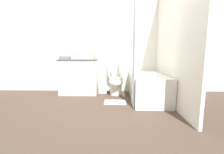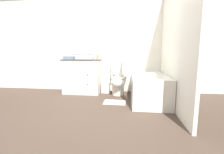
{
  "view_description": "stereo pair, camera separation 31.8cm",
  "coord_description": "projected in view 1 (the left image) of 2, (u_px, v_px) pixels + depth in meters",
  "views": [
    {
      "loc": [
        0.17,
        -2.37,
        1.0
      ],
      "look_at": [
        0.09,
        0.78,
        0.53
      ],
      "focal_mm": 24.0,
      "sensor_mm": 36.0,
      "label": 1
    },
    {
      "loc": [
        0.49,
        -2.35,
        1.0
      ],
      "look_at": [
        0.09,
        0.78,
        0.53
      ],
      "focal_mm": 24.0,
      "sensor_mm": 36.0,
      "label": 2
    }
  ],
  "objects": [
    {
      "name": "hand_towel_folded",
      "position": [
        65.0,
        58.0,
        3.69
      ],
      "size": [
        0.26,
        0.16,
        0.08
      ],
      "color": "slate",
      "rests_on": "vanity_cabinet"
    },
    {
      "name": "sink_faucet",
      "position": [
        81.0,
        58.0,
        4.02
      ],
      "size": [
        0.14,
        0.12,
        0.12
      ],
      "color": "silver",
      "rests_on": "vanity_cabinet"
    },
    {
      "name": "bath_mat",
      "position": [
        115.0,
        102.0,
        3.17
      ],
      "size": [
        0.46,
        0.3,
        0.02
      ],
      "color": "silver",
      "rests_on": "ground_plane"
    },
    {
      "name": "ground_plane",
      "position": [
        106.0,
        115.0,
        2.5
      ],
      "size": [
        14.0,
        14.0,
        0.0
      ],
      "primitive_type": "plane",
      "color": "#47382D"
    },
    {
      "name": "vanity_cabinet",
      "position": [
        79.0,
        76.0,
        3.88
      ],
      "size": [
        0.95,
        0.59,
        0.89
      ],
      "color": "silver",
      "rests_on": "ground_plane"
    },
    {
      "name": "wall_back",
      "position": [
        109.0,
        46.0,
        4.05
      ],
      "size": [
        8.0,
        0.06,
        2.5
      ],
      "color": "white",
      "rests_on": "ground_plane"
    },
    {
      "name": "tissue_box",
      "position": [
        88.0,
        58.0,
        3.85
      ],
      "size": [
        0.12,
        0.14,
        0.1
      ],
      "color": "beige",
      "rests_on": "vanity_cabinet"
    },
    {
      "name": "bathtub",
      "position": [
        147.0,
        87.0,
        3.4
      ],
      "size": [
        0.73,
        1.5,
        0.57
      ],
      "color": "silver",
      "rests_on": "ground_plane"
    },
    {
      "name": "toilet",
      "position": [
        116.0,
        79.0,
        3.81
      ],
      "size": [
        0.42,
        0.69,
        0.91
      ],
      "color": "silver",
      "rests_on": "ground_plane"
    },
    {
      "name": "soap_dispenser",
      "position": [
        95.0,
        57.0,
        3.82
      ],
      "size": [
        0.06,
        0.06,
        0.14
      ],
      "color": "tan",
      "rests_on": "vanity_cabinet"
    },
    {
      "name": "wall_right",
      "position": [
        169.0,
        43.0,
        3.13
      ],
      "size": [
        0.05,
        2.73,
        2.5
      ],
      "color": "white",
      "rests_on": "ground_plane"
    },
    {
      "name": "shower_curtain",
      "position": [
        134.0,
        54.0,
        2.82
      ],
      "size": [
        0.01,
        0.37,
        2.03
      ],
      "color": "silver",
      "rests_on": "ground_plane"
    },
    {
      "name": "wastebasket",
      "position": [
        103.0,
        88.0,
        3.97
      ],
      "size": [
        0.21,
        0.18,
        0.28
      ],
      "color": "silver",
      "rests_on": "ground_plane"
    },
    {
      "name": "bath_towel_folded",
      "position": [
        146.0,
        75.0,
        2.96
      ],
      "size": [
        0.35,
        0.24,
        0.08
      ],
      "color": "white",
      "rests_on": "bathtub"
    }
  ]
}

